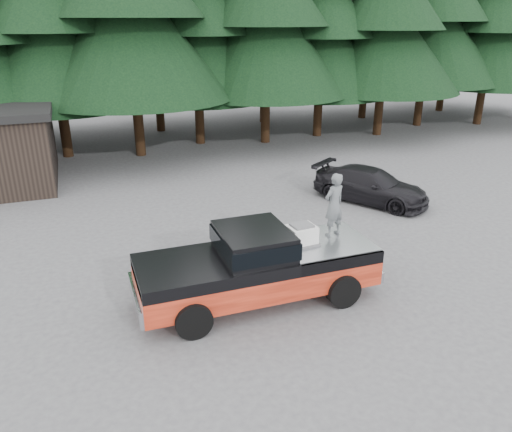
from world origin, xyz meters
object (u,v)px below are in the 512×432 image
object	(u,v)px
pickup_truck	(257,276)
air_compressor	(301,236)
man_on_bed	(334,205)
parked_car	(371,185)

from	to	relation	value
pickup_truck	air_compressor	distance (m)	1.47
man_on_bed	parked_car	world-z (taller)	man_on_bed
pickup_truck	parked_car	size ratio (longest dim) A/B	1.36
pickup_truck	parked_car	xyz separation A→B (m)	(6.50, 5.24, -0.03)
man_on_bed	air_compressor	bearing A→B (deg)	-3.19
pickup_truck	man_on_bed	world-z (taller)	man_on_bed
pickup_truck	air_compressor	size ratio (longest dim) A/B	8.92
air_compressor	man_on_bed	xyz separation A→B (m)	(0.99, 0.24, 0.60)
man_on_bed	pickup_truck	bearing A→B (deg)	-9.77
pickup_truck	man_on_bed	size ratio (longest dim) A/B	3.62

